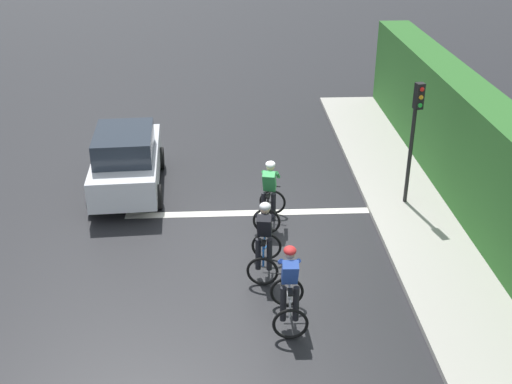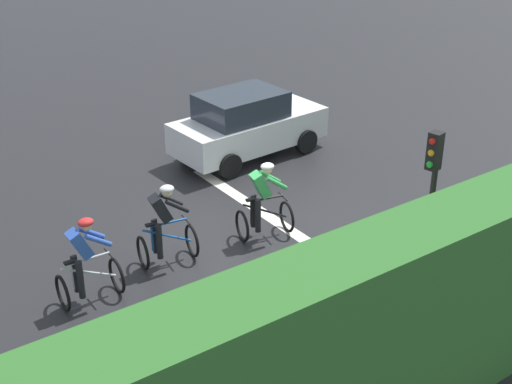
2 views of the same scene
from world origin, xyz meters
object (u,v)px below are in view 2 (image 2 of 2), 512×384
cyclist_mid (263,202)px  traffic_light_near_crossing (431,195)px  cyclist_second (165,227)px  cyclist_lead (86,263)px  car_white (247,124)px

cyclist_mid → traffic_light_near_crossing: (-3.63, -0.79, 1.43)m
cyclist_second → cyclist_lead: bearing=101.5°
cyclist_second → car_white: (3.48, -4.34, 0.08)m
car_white → traffic_light_near_crossing: 7.62m
car_white → traffic_light_near_crossing: bearing=169.3°
car_white → cyclist_second: bearing=128.8°
cyclist_mid → cyclist_lead: bearing=91.5°
cyclist_lead → cyclist_mid: (0.10, -3.94, 0.00)m
cyclist_second → traffic_light_near_crossing: 5.09m
cyclist_mid → traffic_light_near_crossing: traffic_light_near_crossing is taller
cyclist_lead → cyclist_second: same height
cyclist_lead → cyclist_second: bearing=-78.5°
cyclist_mid → car_white: size_ratio=0.40×
cyclist_lead → cyclist_second: 1.81m
cyclist_lead → car_white: bearing=-57.8°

